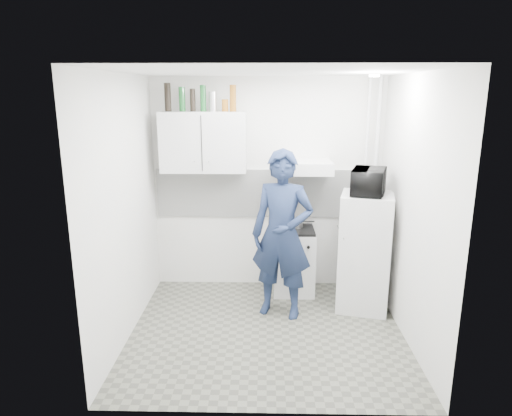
{
  "coord_description": "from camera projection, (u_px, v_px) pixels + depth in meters",
  "views": [
    {
      "loc": [
        -0.01,
        -4.29,
        2.42
      ],
      "look_at": [
        -0.12,
        0.3,
        1.25
      ],
      "focal_mm": 32.0,
      "sensor_mm": 36.0,
      "label": 1
    }
  ],
  "objects": [
    {
      "name": "floor",
      "position": [
        267.0,
        331.0,
        4.75
      ],
      "size": [
        2.8,
        2.8,
        0.0
      ],
      "primitive_type": "plane",
      "color": "#5E5F51",
      "rests_on": "ground"
    },
    {
      "name": "ceiling",
      "position": [
        268.0,
        71.0,
        4.11
      ],
      "size": [
        2.8,
        2.8,
        0.0
      ],
      "primitive_type": "plane",
      "color": "white",
      "rests_on": "wall_back"
    },
    {
      "name": "wall_back",
      "position": [
        267.0,
        185.0,
        5.64
      ],
      "size": [
        2.8,
        0.0,
        2.8
      ],
      "primitive_type": "plane",
      "rotation": [
        1.57,
        0.0,
        0.0
      ],
      "color": "silver",
      "rests_on": "floor"
    },
    {
      "name": "wall_left",
      "position": [
        124.0,
        210.0,
        4.46
      ],
      "size": [
        0.0,
        2.6,
        2.6
      ],
      "primitive_type": "plane",
      "rotation": [
        1.57,
        0.0,
        1.57
      ],
      "color": "silver",
      "rests_on": "floor"
    },
    {
      "name": "wall_right",
      "position": [
        412.0,
        212.0,
        4.4
      ],
      "size": [
        0.0,
        2.6,
        2.6
      ],
      "primitive_type": "plane",
      "rotation": [
        1.57,
        0.0,
        -1.57
      ],
      "color": "silver",
      "rests_on": "floor"
    },
    {
      "name": "person",
      "position": [
        282.0,
        235.0,
        4.92
      ],
      "size": [
        0.77,
        0.62,
        1.85
      ],
      "primitive_type": "imported",
      "rotation": [
        0.0,
        0.0,
        -0.29
      ],
      "color": "#182340",
      "rests_on": "floor"
    },
    {
      "name": "stove",
      "position": [
        294.0,
        261.0,
        5.62
      ],
      "size": [
        0.49,
        0.49,
        0.79
      ],
      "primitive_type": "cube",
      "color": "silver",
      "rests_on": "floor"
    },
    {
      "name": "fridge",
      "position": [
        364.0,
        252.0,
        5.14
      ],
      "size": [
        0.67,
        0.67,
        1.34
      ],
      "primitive_type": "cube",
      "rotation": [
        0.0,
        0.0,
        -0.23
      ],
      "color": "silver",
      "rests_on": "floor"
    },
    {
      "name": "stove_top",
      "position": [
        294.0,
        230.0,
        5.51
      ],
      "size": [
        0.47,
        0.47,
        0.03
      ],
      "primitive_type": "cube",
      "color": "black",
      "rests_on": "stove"
    },
    {
      "name": "saucepan",
      "position": [
        296.0,
        224.0,
        5.57
      ],
      "size": [
        0.16,
        0.16,
        0.09
      ],
      "primitive_type": "cylinder",
      "color": "silver",
      "rests_on": "stove_top"
    },
    {
      "name": "microwave",
      "position": [
        369.0,
        182.0,
        4.94
      ],
      "size": [
        0.58,
        0.47,
        0.28
      ],
      "primitive_type": "imported",
      "rotation": [
        0.0,
        0.0,
        1.27
      ],
      "color": "black",
      "rests_on": "fridge"
    },
    {
      "name": "bottle_a",
      "position": [
        168.0,
        97.0,
        5.23
      ],
      "size": [
        0.07,
        0.07,
        0.32
      ],
      "primitive_type": "cylinder",
      "color": "black",
      "rests_on": "upper_cabinet"
    },
    {
      "name": "bottle_b",
      "position": [
        182.0,
        99.0,
        5.24
      ],
      "size": [
        0.07,
        0.07,
        0.28
      ],
      "primitive_type": "cylinder",
      "color": "#144C1E",
      "rests_on": "upper_cabinet"
    },
    {
      "name": "bottle_c",
      "position": [
        193.0,
        100.0,
        5.24
      ],
      "size": [
        0.06,
        0.06,
        0.26
      ],
      "primitive_type": "cylinder",
      "color": "black",
      "rests_on": "upper_cabinet"
    },
    {
      "name": "bottle_d",
      "position": [
        203.0,
        98.0,
        5.23
      ],
      "size": [
        0.07,
        0.07,
        0.3
      ],
      "primitive_type": "cylinder",
      "color": "#144C1E",
      "rests_on": "upper_cabinet"
    },
    {
      "name": "canister_a",
      "position": [
        213.0,
        102.0,
        5.23
      ],
      "size": [
        0.09,
        0.09,
        0.22
      ],
      "primitive_type": "cylinder",
      "color": "silver",
      "rests_on": "upper_cabinet"
    },
    {
      "name": "canister_b",
      "position": [
        225.0,
        105.0,
        5.24
      ],
      "size": [
        0.07,
        0.07,
        0.14
      ],
      "primitive_type": "cylinder",
      "color": "brown",
      "rests_on": "upper_cabinet"
    },
    {
      "name": "bottle_e",
      "position": [
        233.0,
        98.0,
        5.22
      ],
      "size": [
        0.07,
        0.07,
        0.3
      ],
      "primitive_type": "cylinder",
      "color": "brown",
      "rests_on": "upper_cabinet"
    },
    {
      "name": "upper_cabinet",
      "position": [
        204.0,
        142.0,
        5.35
      ],
      "size": [
        1.0,
        0.35,
        0.7
      ],
      "primitive_type": "cube",
      "color": "silver",
      "rests_on": "wall_back"
    },
    {
      "name": "range_hood",
      "position": [
        306.0,
        167.0,
        5.32
      ],
      "size": [
        0.6,
        0.5,
        0.14
      ],
      "primitive_type": "cube",
      "color": "silver",
      "rests_on": "wall_back"
    },
    {
      "name": "backsplash",
      "position": [
        267.0,
        193.0,
        5.65
      ],
      "size": [
        2.74,
        0.03,
        0.6
      ],
      "primitive_type": "cube",
      "color": "white",
      "rests_on": "wall_back"
    },
    {
      "name": "pipe_a",
      "position": [
        374.0,
        187.0,
        5.53
      ],
      "size": [
        0.05,
        0.05,
        2.6
      ],
      "primitive_type": "cylinder",
      "color": "silver",
      "rests_on": "floor"
    },
    {
      "name": "pipe_b",
      "position": [
        364.0,
        187.0,
        5.54
      ],
      "size": [
        0.04,
        0.04,
        2.6
      ],
      "primitive_type": "cylinder",
      "color": "silver",
      "rests_on": "floor"
    },
    {
      "name": "ceiling_spot_fixture",
      "position": [
        374.0,
        76.0,
        4.29
      ],
      "size": [
        0.1,
        0.1,
        0.02
      ],
      "primitive_type": "cylinder",
      "color": "white",
      "rests_on": "ceiling"
    }
  ]
}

